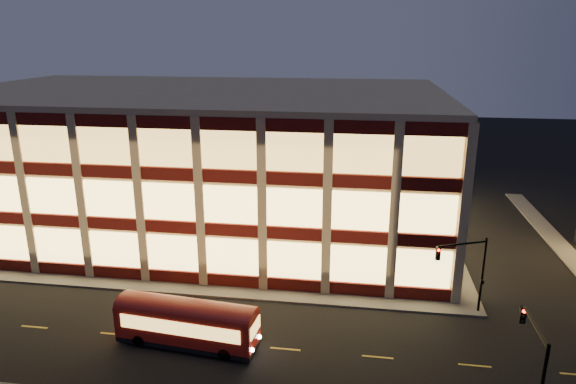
# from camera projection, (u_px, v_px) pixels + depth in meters

# --- Properties ---
(ground) EXTENTS (200.00, 200.00, 0.00)m
(ground) POSITION_uv_depth(u_px,v_px,m) (173.00, 295.00, 40.85)
(ground) COLOR black
(ground) RESTS_ON ground
(sidewalk_office_south) EXTENTS (54.00, 2.00, 0.15)m
(sidewalk_office_south) POSITION_uv_depth(u_px,v_px,m) (142.00, 285.00, 42.19)
(sidewalk_office_south) COLOR #514F4C
(sidewalk_office_south) RESTS_ON ground
(sidewalk_office_east) EXTENTS (2.00, 30.00, 0.15)m
(sidewalk_office_east) POSITION_uv_depth(u_px,v_px,m) (442.00, 232.00, 53.65)
(sidewalk_office_east) COLOR #514F4C
(sidewalk_office_east) RESTS_ON ground
(sidewalk_tower_west) EXTENTS (2.00, 30.00, 0.15)m
(sidewalk_tower_west) POSITION_uv_depth(u_px,v_px,m) (553.00, 238.00, 52.09)
(sidewalk_tower_west) COLOR #514F4C
(sidewalk_tower_west) RESTS_ON ground
(office_building) EXTENTS (50.45, 30.45, 14.50)m
(office_building) POSITION_uv_depth(u_px,v_px,m) (199.00, 157.00, 55.13)
(office_building) COLOR tan
(office_building) RESTS_ON ground
(traffic_signal_far) EXTENTS (3.79, 1.87, 6.00)m
(traffic_signal_far) POSITION_uv_depth(u_px,v_px,m) (467.00, 264.00, 36.72)
(traffic_signal_far) COLOR black
(traffic_signal_far) RESTS_ON ground
(traffic_signal_near) EXTENTS (0.32, 4.45, 6.00)m
(traffic_signal_near) POSITION_uv_depth(u_px,v_px,m) (534.00, 359.00, 25.88)
(traffic_signal_near) COLOR black
(traffic_signal_near) RESTS_ON ground
(trolley_bus) EXTENTS (9.62, 3.34, 3.19)m
(trolley_bus) POSITION_uv_depth(u_px,v_px,m) (187.00, 321.00, 33.80)
(trolley_bus) COLOR #910E07
(trolley_bus) RESTS_ON ground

